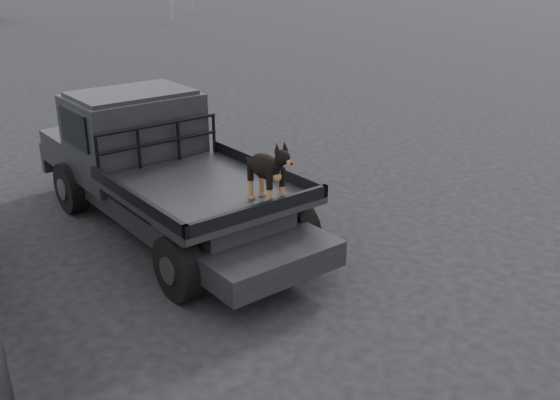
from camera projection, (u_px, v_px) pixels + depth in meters
ground at (239, 316)px, 6.67m from camera, size 120.00×120.00×0.00m
flatbed_ute at (170, 199)px, 8.59m from camera, size 2.00×5.40×0.92m
ute_cab at (133, 122)px, 8.95m from camera, size 1.72×1.30×0.88m
headache_rack at (159, 144)px, 8.46m from camera, size 1.80×0.08×0.55m
dog at (266, 172)px, 7.13m from camera, size 0.32×0.60×0.74m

